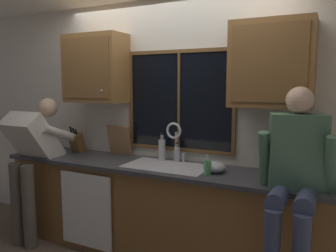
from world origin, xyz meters
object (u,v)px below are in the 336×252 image
person_standing (33,154)px  knife_block (77,143)px  soap_dispenser (208,167)px  mixing_bowl (214,167)px  bottle_tall_clear (177,154)px  cutting_board (119,140)px  person_sitting_on_counter (295,167)px  bottle_green_glass (162,149)px

person_standing → knife_block: size_ratio=4.80×
soap_dispenser → knife_block: bearing=171.7°
mixing_bowl → bottle_tall_clear: 0.51m
bottle_tall_clear → cutting_board: bearing=178.6°
person_sitting_on_counter → cutting_board: person_sitting_on_counter is taller
mixing_bowl → bottle_green_glass: bottle_green_glass is taller
person_standing → knife_block: (0.23, 0.44, 0.07)m
cutting_board → mixing_bowl: cutting_board is taller
person_standing → soap_dispenser: size_ratio=8.61×
person_standing → bottle_green_glass: bearing=21.5°
mixing_bowl → person_sitting_on_counter: bearing=-20.7°
bottle_green_glass → bottle_tall_clear: bottle_green_glass is taller
cutting_board → mixing_bowl: size_ratio=1.63×
person_standing → cutting_board: (0.75, 0.52, 0.13)m
knife_block → mixing_bowl: (1.69, -0.14, -0.06)m
person_sitting_on_counter → bottle_tall_clear: size_ratio=6.37×
person_sitting_on_counter → soap_dispenser: (-0.72, 0.16, -0.12)m
knife_block → cutting_board: cutting_board is taller
cutting_board → bottle_tall_clear: bearing=-1.4°
person_sitting_on_counter → bottle_green_glass: (-1.33, 0.47, -0.07)m
knife_block → soap_dispenser: knife_block is taller
person_sitting_on_counter → cutting_board: bearing=165.4°
soap_dispenser → bottle_green_glass: 0.68m
person_standing → mixing_bowl: size_ratio=7.56×
soap_dispenser → bottle_tall_clear: 0.53m
knife_block → person_sitting_on_counter: bearing=-9.6°
person_sitting_on_counter → bottle_tall_clear: person_sitting_on_counter is taller
cutting_board → mixing_bowl: bearing=-10.8°
bottle_green_glass → person_sitting_on_counter: bearing=-19.6°
person_standing → knife_block: 0.50m
person_standing → cutting_board: person_standing is taller
person_standing → soap_dispenser: bearing=5.8°
cutting_board → bottle_tall_clear: (0.70, -0.02, -0.08)m
soap_dispenser → mixing_bowl: bearing=75.6°
knife_block → bottle_green_glass: bearing=3.8°
cutting_board → bottle_tall_clear: size_ratio=1.68×
person_standing → soap_dispenser: (1.89, 0.19, 0.03)m
person_standing → bottle_green_glass: person_standing is taller
knife_block → bottle_tall_clear: bearing=3.1°
person_standing → knife_block: person_standing is taller
person_sitting_on_counter → cutting_board: (-1.86, 0.49, -0.02)m
person_sitting_on_counter → soap_dispenser: 0.75m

